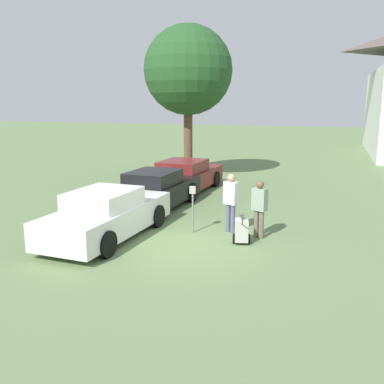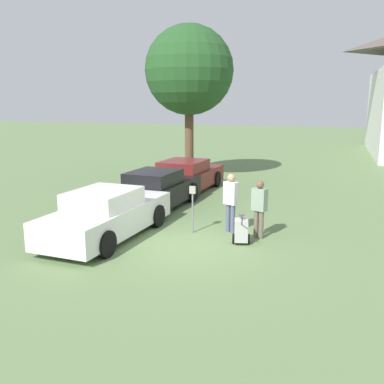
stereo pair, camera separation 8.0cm
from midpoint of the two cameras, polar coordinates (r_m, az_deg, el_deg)
name	(u,v)px [view 1 (the left image)]	position (r m, az deg, el deg)	size (l,w,h in m)	color
ground_plane	(185,247)	(11.64, -1.14, -7.34)	(120.00, 120.00, 0.00)	#607A4C
parked_car_white	(107,215)	(12.51, -11.42, -3.01)	(2.16, 4.78, 1.42)	silver
parked_car_black	(155,191)	(15.60, -5.07, 0.18)	(2.11, 4.73, 1.41)	black
parked_car_maroon	(184,177)	(18.59, -1.16, 2.06)	(2.29, 5.02, 1.37)	maroon
parking_meter	(193,201)	(12.62, -0.08, -1.16)	(0.18, 0.09, 1.42)	slate
person_worker	(231,199)	(12.72, 5.03, -0.95)	(0.47, 0.37, 1.77)	#515670
person_supervisor	(259,206)	(12.29, 8.80, -1.82)	(0.47, 0.37, 1.67)	#665B4C
equipment_cart	(241,230)	(11.87, 6.42, -5.06)	(0.52, 1.00, 1.00)	#B2B2AD
shade_tree	(188,71)	(21.72, -0.64, 15.87)	(4.36, 4.36, 7.53)	brown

